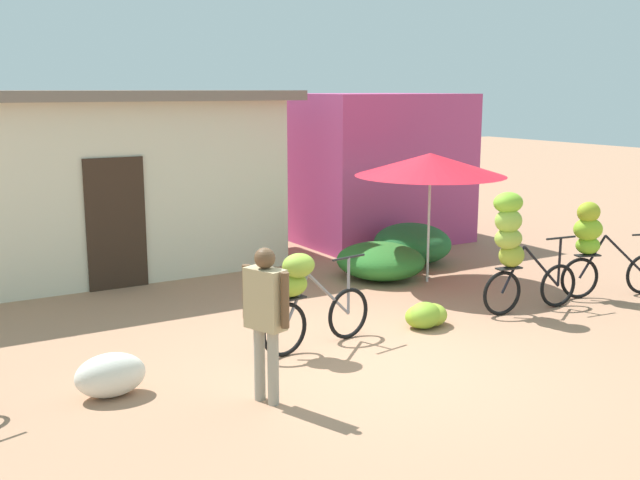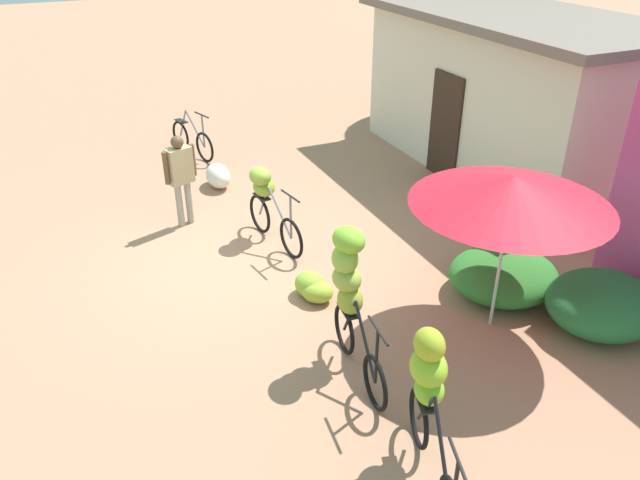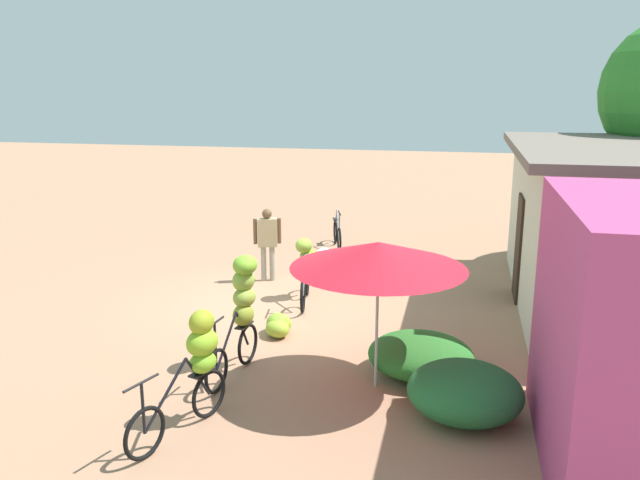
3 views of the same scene
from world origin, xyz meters
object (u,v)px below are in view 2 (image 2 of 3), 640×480
(building_low, at_px, (508,92))
(produce_sack, at_px, (218,176))
(bicycle_leftmost, at_px, (192,140))
(market_umbrella, at_px, (512,191))
(bicycle_near_pile, at_px, (267,197))
(bicycle_by_shop, at_px, (430,393))
(person_vendor, at_px, (181,172))
(banana_pile_on_ground, at_px, (312,286))
(bicycle_center_loaded, at_px, (350,287))

(building_low, bearing_deg, produce_sack, -103.21)
(building_low, xyz_separation_m, bicycle_leftmost, (-3.08, -5.52, -1.16))
(market_umbrella, height_order, bicycle_leftmost, market_umbrella)
(building_low, distance_m, bicycle_near_pile, 5.46)
(produce_sack, bearing_deg, bicycle_near_pile, 4.22)
(building_low, bearing_deg, market_umbrella, -39.18)
(bicycle_by_shop, xyz_separation_m, produce_sack, (-7.07, -0.02, -0.61))
(bicycle_leftmost, xyz_separation_m, person_vendor, (3.06, -0.88, 0.58))
(banana_pile_on_ground, height_order, produce_sack, produce_sack)
(bicycle_leftmost, distance_m, produce_sack, 1.80)
(bicycle_leftmost, relative_size, person_vendor, 1.00)
(market_umbrella, height_order, bicycle_by_shop, market_umbrella)
(bicycle_near_pile, xyz_separation_m, person_vendor, (-1.03, -1.09, 0.22))
(market_umbrella, distance_m, bicycle_near_pile, 3.93)
(banana_pile_on_ground, bearing_deg, bicycle_center_loaded, -5.43)
(bicycle_leftmost, bearing_deg, building_low, 60.84)
(bicycle_by_shop, xyz_separation_m, person_vendor, (-5.81, -0.94, 0.10))
(person_vendor, bearing_deg, bicycle_near_pile, 46.63)
(bicycle_near_pile, bearing_deg, bicycle_center_loaded, -2.72)
(market_umbrella, xyz_separation_m, produce_sack, (-5.59, -1.98, -1.64))
(bicycle_center_loaded, relative_size, banana_pile_on_ground, 2.32)
(bicycle_center_loaded, bearing_deg, bicycle_leftmost, -179.55)
(building_low, relative_size, bicycle_center_loaded, 3.84)
(bicycle_center_loaded, xyz_separation_m, banana_pile_on_ground, (-1.37, 0.13, -0.85))
(person_vendor, bearing_deg, market_umbrella, 33.83)
(building_low, distance_m, bicycle_by_shop, 7.99)
(market_umbrella, distance_m, produce_sack, 6.15)
(bicycle_by_shop, bearing_deg, bicycle_near_pile, 178.22)
(market_umbrella, bearing_deg, bicycle_center_loaded, -93.98)
(bicycle_leftmost, bearing_deg, bicycle_center_loaded, 0.45)
(building_low, height_order, bicycle_near_pile, building_low)
(bicycle_by_shop, distance_m, banana_pile_on_ground, 3.07)
(market_umbrella, relative_size, banana_pile_on_ground, 3.24)
(building_low, xyz_separation_m, bicycle_near_pile, (1.00, -5.31, -0.79))
(bicycle_near_pile, distance_m, bicycle_by_shop, 4.79)
(building_low, bearing_deg, banana_pile_on_ground, -62.37)
(bicycle_near_pile, relative_size, produce_sack, 2.29)
(bicycle_leftmost, distance_m, bicycle_near_pile, 4.10)
(bicycle_leftmost, xyz_separation_m, banana_pile_on_ground, (5.87, 0.19, -0.20))
(banana_pile_on_ground, bearing_deg, person_vendor, -159.24)
(building_low, height_order, bicycle_center_loaded, building_low)
(bicycle_near_pile, relative_size, bicycle_by_shop, 1.00)
(building_low, distance_m, produce_sack, 5.78)
(bicycle_center_loaded, bearing_deg, produce_sack, -179.80)
(bicycle_leftmost, xyz_separation_m, bicycle_by_shop, (8.87, 0.06, 0.48))
(banana_pile_on_ground, bearing_deg, building_low, 117.63)
(banana_pile_on_ground, xyz_separation_m, person_vendor, (-2.82, -1.07, 0.78))
(bicycle_near_pile, relative_size, bicycle_center_loaded, 0.96)
(bicycle_center_loaded, height_order, banana_pile_on_ground, bicycle_center_loaded)
(market_umbrella, height_order, bicycle_near_pile, market_umbrella)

